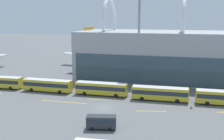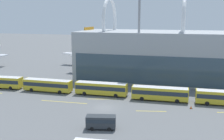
% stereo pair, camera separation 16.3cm
% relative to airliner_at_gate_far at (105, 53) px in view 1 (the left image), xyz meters
% --- Properties ---
extents(ground_plane, '(440.00, 440.00, 0.00)m').
position_rel_airliner_at_gate_far_xyz_m(ground_plane, '(14.33, -49.11, -5.59)').
color(ground_plane, slate).
extents(airliner_at_gate_far, '(36.12, 37.90, 16.17)m').
position_rel_airliner_at_gate_far_xyz_m(airliner_at_gate_far, '(0.00, 0.00, 0.00)').
color(airliner_at_gate_far, white).
rests_on(airliner_at_gate_far, ground_plane).
extents(shuttle_bus_1, '(13.42, 3.38, 3.26)m').
position_rel_airliner_at_gate_far_xyz_m(shuttle_bus_1, '(-19.12, -40.19, -3.67)').
color(shuttle_bus_1, gold).
rests_on(shuttle_bus_1, ground_plane).
extents(shuttle_bus_2, '(13.32, 2.88, 3.26)m').
position_rel_airliner_at_gate_far_xyz_m(shuttle_bus_2, '(-4.24, -40.20, -3.67)').
color(shuttle_bus_2, gold).
rests_on(shuttle_bus_2, ground_plane).
extents(shuttle_bus_3, '(13.35, 2.98, 3.26)m').
position_rel_airliner_at_gate_far_xyz_m(shuttle_bus_3, '(10.63, -39.79, -3.67)').
color(shuttle_bus_3, gold).
rests_on(shuttle_bus_3, ground_plane).
extents(shuttle_bus_4, '(13.37, 3.12, 3.26)m').
position_rel_airliner_at_gate_far_xyz_m(shuttle_bus_4, '(25.51, -40.50, -3.67)').
color(shuttle_bus_4, gold).
rests_on(shuttle_bus_4, ground_plane).
extents(service_van_foreground, '(5.60, 3.09, 2.44)m').
position_rel_airliner_at_gate_far_xyz_m(service_van_foreground, '(17.00, -60.54, -4.15)').
color(service_van_foreground, '#2D3338').
rests_on(service_van_foreground, ground_plane).
extents(floodlight_mast, '(2.80, 2.80, 28.88)m').
position_rel_airliner_at_gate_far_xyz_m(floodlight_mast, '(17.63, -25.23, 12.75)').
color(floodlight_mast, gray).
rests_on(floodlight_mast, ground_plane).
extents(lane_stripe_0, '(11.47, 0.64, 0.01)m').
position_rel_airliner_at_gate_far_xyz_m(lane_stripe_0, '(3.81, -47.59, -5.58)').
color(lane_stripe_0, yellow).
rests_on(lane_stripe_0, ground_plane).
extents(lane_stripe_1, '(6.99, 1.91, 0.01)m').
position_rel_airliner_at_gate_far_xyz_m(lane_stripe_1, '(11.82, -43.00, -5.58)').
color(lane_stripe_1, yellow).
rests_on(lane_stripe_1, ground_plane).
extents(lane_stripe_2, '(6.42, 1.55, 0.01)m').
position_rel_airliner_at_gate_far_xyz_m(lane_stripe_2, '(24.52, -48.73, -5.58)').
color(lane_stripe_2, yellow).
rests_on(lane_stripe_2, ground_plane).
extents(traffic_cone_0, '(0.61, 0.61, 0.70)m').
position_rel_airliner_at_gate_far_xyz_m(traffic_cone_0, '(32.77, -44.79, -5.25)').
color(traffic_cone_0, black).
rests_on(traffic_cone_0, ground_plane).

